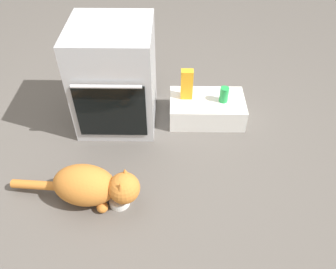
{
  "coord_description": "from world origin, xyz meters",
  "views": [
    {
      "loc": [
        0.35,
        -1.59,
        1.75
      ],
      "look_at": [
        0.33,
        -0.03,
        0.25
      ],
      "focal_mm": 35.68,
      "sensor_mm": 36.0,
      "label": 1
    }
  ],
  "objects_px": {
    "pantry_cabinet": "(207,109)",
    "cat": "(92,186)",
    "juice_carton": "(187,84)",
    "oven": "(115,77)",
    "food_bowl": "(119,200)",
    "soda_can": "(224,95)"
  },
  "relations": [
    {
      "from": "pantry_cabinet",
      "to": "cat",
      "type": "bearing_deg",
      "value": -132.97
    },
    {
      "from": "soda_can",
      "to": "juice_carton",
      "type": "height_order",
      "value": "juice_carton"
    },
    {
      "from": "pantry_cabinet",
      "to": "cat",
      "type": "relative_size",
      "value": 0.69
    },
    {
      "from": "soda_can",
      "to": "food_bowl",
      "type": "bearing_deg",
      "value": -131.29
    },
    {
      "from": "pantry_cabinet",
      "to": "cat",
      "type": "distance_m",
      "value": 1.1
    },
    {
      "from": "pantry_cabinet",
      "to": "soda_can",
      "type": "bearing_deg",
      "value": -7.19
    },
    {
      "from": "oven",
      "to": "food_bowl",
      "type": "height_order",
      "value": "oven"
    },
    {
      "from": "oven",
      "to": "pantry_cabinet",
      "type": "xyz_separation_m",
      "value": [
        0.69,
        0.0,
        -0.29
      ]
    },
    {
      "from": "oven",
      "to": "cat",
      "type": "bearing_deg",
      "value": -94.29
    },
    {
      "from": "soda_can",
      "to": "oven",
      "type": "bearing_deg",
      "value": 179.28
    },
    {
      "from": "food_bowl",
      "to": "soda_can",
      "type": "relative_size",
      "value": 1.09
    },
    {
      "from": "cat",
      "to": "juice_carton",
      "type": "relative_size",
      "value": 3.47
    },
    {
      "from": "oven",
      "to": "soda_can",
      "type": "relative_size",
      "value": 6.41
    },
    {
      "from": "cat",
      "to": "pantry_cabinet",
      "type": "bearing_deg",
      "value": 54.92
    },
    {
      "from": "oven",
      "to": "cat",
      "type": "xyz_separation_m",
      "value": [
        -0.06,
        -0.8,
        -0.24
      ]
    },
    {
      "from": "pantry_cabinet",
      "to": "soda_can",
      "type": "height_order",
      "value": "soda_can"
    },
    {
      "from": "juice_carton",
      "to": "cat",
      "type": "bearing_deg",
      "value": -125.12
    },
    {
      "from": "food_bowl",
      "to": "juice_carton",
      "type": "bearing_deg",
      "value": 63.21
    },
    {
      "from": "food_bowl",
      "to": "soda_can",
      "type": "height_order",
      "value": "soda_can"
    },
    {
      "from": "food_bowl",
      "to": "juice_carton",
      "type": "xyz_separation_m",
      "value": [
        0.43,
        0.85,
        0.27
      ]
    },
    {
      "from": "cat",
      "to": "soda_can",
      "type": "relative_size",
      "value": 6.93
    },
    {
      "from": "juice_carton",
      "to": "pantry_cabinet",
      "type": "bearing_deg",
      "value": -9.99
    }
  ]
}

